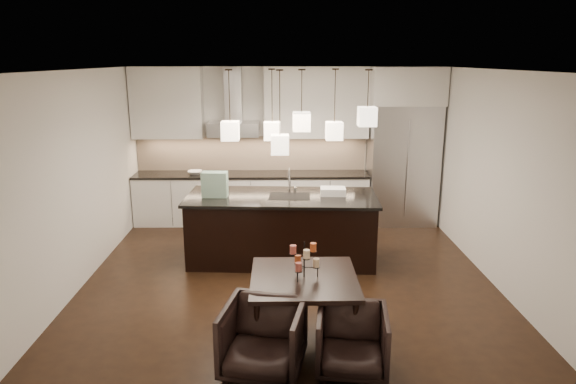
{
  "coord_description": "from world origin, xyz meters",
  "views": [
    {
      "loc": [
        -0.12,
        -6.65,
        2.94
      ],
      "look_at": [
        0.0,
        0.2,
        1.15
      ],
      "focal_mm": 32.0,
      "sensor_mm": 36.0,
      "label": 1
    }
  ],
  "objects_px": {
    "island_body": "(282,229)",
    "armchair_right": "(352,341)",
    "dining_table": "(304,306)",
    "refrigerator": "(402,165)",
    "armchair_left": "(263,338)"
  },
  "relations": [
    {
      "from": "refrigerator",
      "to": "armchair_right",
      "type": "relative_size",
      "value": 3.12
    },
    {
      "from": "dining_table",
      "to": "armchair_left",
      "type": "relative_size",
      "value": 1.47
    },
    {
      "from": "island_body",
      "to": "armchair_left",
      "type": "bearing_deg",
      "value": -90.73
    },
    {
      "from": "dining_table",
      "to": "armchair_left",
      "type": "height_order",
      "value": "armchair_left"
    },
    {
      "from": "island_body",
      "to": "armchair_right",
      "type": "bearing_deg",
      "value": -73.89
    },
    {
      "from": "island_body",
      "to": "refrigerator",
      "type": "bearing_deg",
      "value": 42.51
    },
    {
      "from": "refrigerator",
      "to": "island_body",
      "type": "distance_m",
      "value": 2.89
    },
    {
      "from": "refrigerator",
      "to": "island_body",
      "type": "relative_size",
      "value": 0.8
    },
    {
      "from": "armchair_left",
      "to": "island_body",
      "type": "bearing_deg",
      "value": 97.84
    },
    {
      "from": "island_body",
      "to": "armchair_right",
      "type": "xyz_separation_m",
      "value": [
        0.65,
        -2.86,
        -0.16
      ]
    },
    {
      "from": "dining_table",
      "to": "armchair_right",
      "type": "xyz_separation_m",
      "value": [
        0.43,
        -0.68,
        -0.03
      ]
    },
    {
      "from": "dining_table",
      "to": "armchair_right",
      "type": "bearing_deg",
      "value": -57.61
    },
    {
      "from": "dining_table",
      "to": "armchair_right",
      "type": "relative_size",
      "value": 1.64
    },
    {
      "from": "island_body",
      "to": "dining_table",
      "type": "bearing_deg",
      "value": -80.92
    },
    {
      "from": "refrigerator",
      "to": "armchair_right",
      "type": "bearing_deg",
      "value": -108.23
    }
  ]
}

